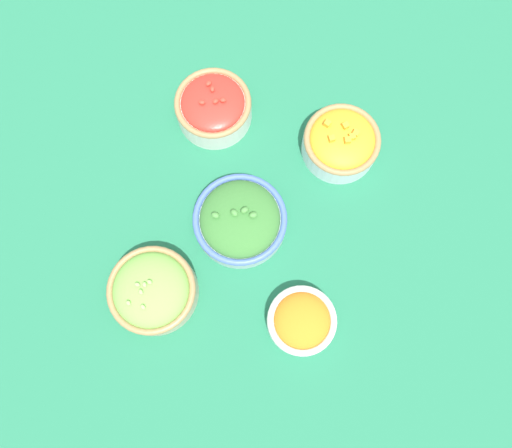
% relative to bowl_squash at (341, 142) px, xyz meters
% --- Properties ---
extents(ground_plane, '(3.00, 3.00, 0.00)m').
position_rel_bowl_squash_xyz_m(ground_plane, '(-0.20, 0.11, -0.04)').
color(ground_plane, '#23704C').
extents(bowl_squash, '(0.15, 0.15, 0.08)m').
position_rel_bowl_squash_xyz_m(bowl_squash, '(0.00, 0.00, 0.00)').
color(bowl_squash, silver).
rests_on(bowl_squash, ground_plane).
extents(bowl_broccoli, '(0.17, 0.17, 0.08)m').
position_rel_bowl_squash_xyz_m(bowl_broccoli, '(-0.19, 0.14, -0.01)').
color(bowl_broccoli, '#B2C1CC').
rests_on(bowl_broccoli, ground_plane).
extents(bowl_lettuce, '(0.16, 0.16, 0.08)m').
position_rel_bowl_squash_xyz_m(bowl_lettuce, '(-0.36, 0.26, 0.00)').
color(bowl_lettuce, beige).
rests_on(bowl_lettuce, ground_plane).
extents(bowl_carrots, '(0.12, 0.12, 0.06)m').
position_rel_bowl_squash_xyz_m(bowl_carrots, '(-0.34, -0.01, -0.01)').
color(bowl_carrots, silver).
rests_on(bowl_carrots, ground_plane).
extents(bowl_cherry_tomatoes, '(0.15, 0.15, 0.08)m').
position_rel_bowl_squash_xyz_m(bowl_cherry_tomatoes, '(0.00, 0.26, 0.00)').
color(bowl_cherry_tomatoes, silver).
rests_on(bowl_cherry_tomatoes, ground_plane).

